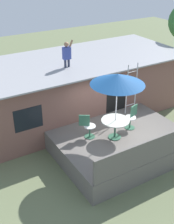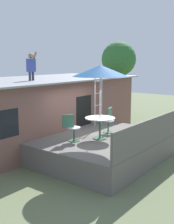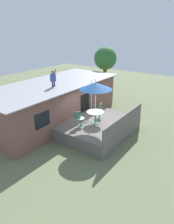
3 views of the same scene
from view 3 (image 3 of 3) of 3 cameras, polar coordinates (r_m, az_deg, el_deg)
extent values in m
plane|color=#66704C|center=(13.38, 2.51, -5.60)|extent=(40.00, 40.00, 0.00)
cube|color=brown|center=(14.95, -9.03, 2.74)|extent=(10.00, 4.00, 2.66)
cube|color=#99999E|center=(14.56, -9.35, 7.79)|extent=(10.50, 4.50, 0.06)
cube|color=black|center=(11.61, -12.27, -2.14)|extent=(1.10, 0.03, 0.90)
cube|color=black|center=(14.52, -0.61, 1.27)|extent=(1.00, 0.03, 2.00)
cube|color=#605B56|center=(13.20, 2.54, -4.06)|extent=(4.83, 3.94, 0.80)
cube|color=#605B56|center=(12.01, 10.29, -2.72)|extent=(4.73, 0.08, 0.90)
cylinder|color=#33664C|center=(12.74, 2.25, -3.00)|extent=(0.48, 0.48, 0.03)
cylinder|color=#33664C|center=(12.60, 2.28, -1.54)|extent=(0.07, 0.07, 0.71)
cylinder|color=#999E93|center=(12.46, 2.30, -0.02)|extent=(1.04, 1.04, 0.03)
cylinder|color=silver|center=(12.29, 2.33, 2.01)|extent=(0.04, 0.04, 2.40)
cone|color=#194C8C|center=(11.94, 2.42, 7.20)|extent=(1.90, 1.90, 0.38)
cylinder|color=silver|center=(14.18, 1.27, 4.38)|extent=(0.04, 0.04, 2.20)
cylinder|color=silver|center=(14.56, 2.34, 4.85)|extent=(0.04, 0.04, 2.20)
cylinder|color=silver|center=(14.62, 1.77, 1.81)|extent=(0.48, 0.03, 0.03)
cylinder|color=silver|center=(14.45, 1.80, 3.67)|extent=(0.48, 0.03, 0.03)
cylinder|color=silver|center=(14.30, 1.82, 5.57)|extent=(0.48, 0.03, 0.03)
cylinder|color=silver|center=(14.16, 1.84, 7.51)|extent=(0.48, 0.03, 0.03)
cylinder|color=#33384C|center=(13.53, -9.50, 7.55)|extent=(0.10, 0.10, 0.34)
cylinder|color=#33384C|center=(13.64, -9.03, 7.70)|extent=(0.10, 0.10, 0.34)
cube|color=#384799|center=(13.49, -9.37, 9.35)|extent=(0.32, 0.20, 0.50)
sphere|color=#997051|center=(13.41, -9.47, 10.85)|extent=(0.20, 0.20, 0.20)
cylinder|color=#997051|center=(13.55, -8.91, 10.74)|extent=(0.26, 0.08, 0.44)
cylinder|color=#33664C|center=(12.44, -1.75, -3.67)|extent=(0.40, 0.40, 0.02)
cylinder|color=#33664C|center=(12.35, -1.76, -2.75)|extent=(0.06, 0.06, 0.44)
cylinder|color=silver|center=(12.25, -1.77, -1.78)|extent=(0.44, 0.44, 0.04)
cube|color=#33664C|center=(12.10, -2.68, -0.87)|extent=(0.36, 0.26, 0.44)
cylinder|color=#33664C|center=(13.57, 3.49, -1.42)|extent=(0.40, 0.40, 0.02)
cylinder|color=#33664C|center=(13.49, 3.51, -0.56)|extent=(0.06, 0.06, 0.44)
cylinder|color=silver|center=(13.40, 3.53, 0.35)|extent=(0.44, 0.44, 0.04)
cube|color=#33664C|center=(13.49, 3.80, 1.59)|extent=(0.40, 0.15, 0.44)
cylinder|color=brown|center=(20.61, 4.90, 9.02)|extent=(0.35, 0.35, 3.14)
sphere|color=#2D662D|center=(20.25, 5.09, 14.53)|extent=(2.14, 2.14, 2.14)
camera|label=1|loc=(4.20, 57.53, 22.82)|focal=47.59mm
camera|label=2|loc=(3.28, 8.02, -34.76)|focal=46.26mm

